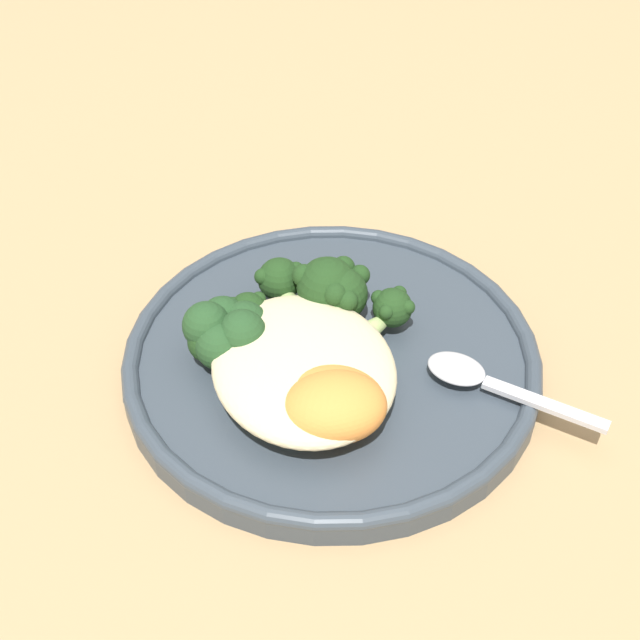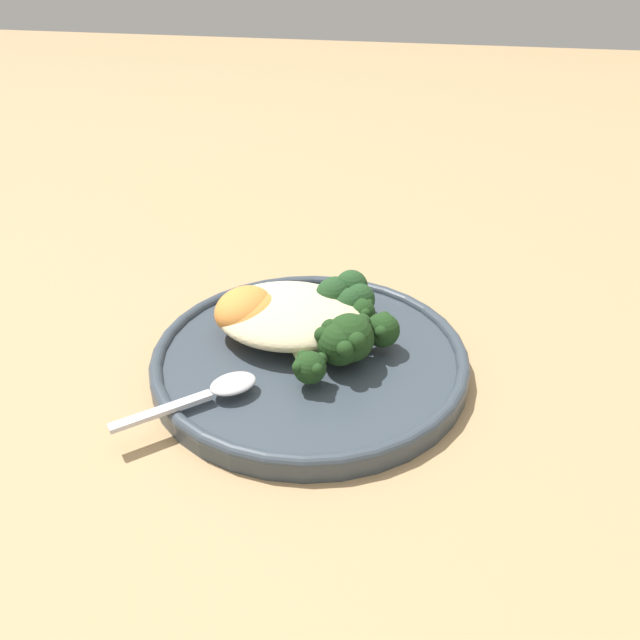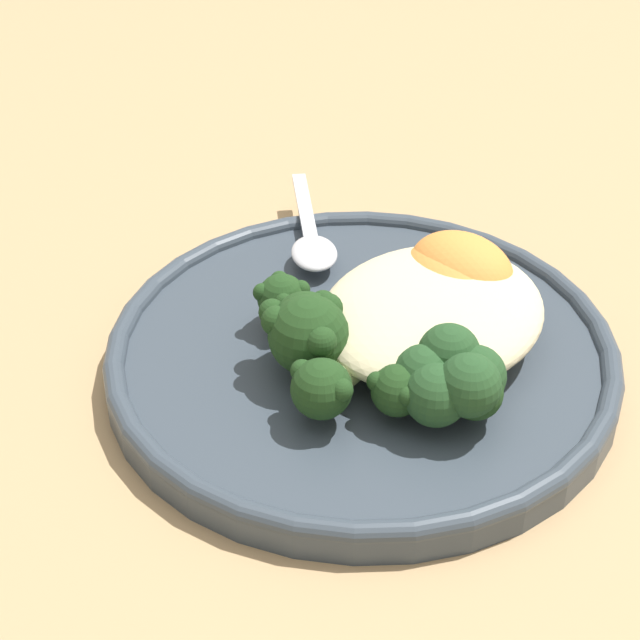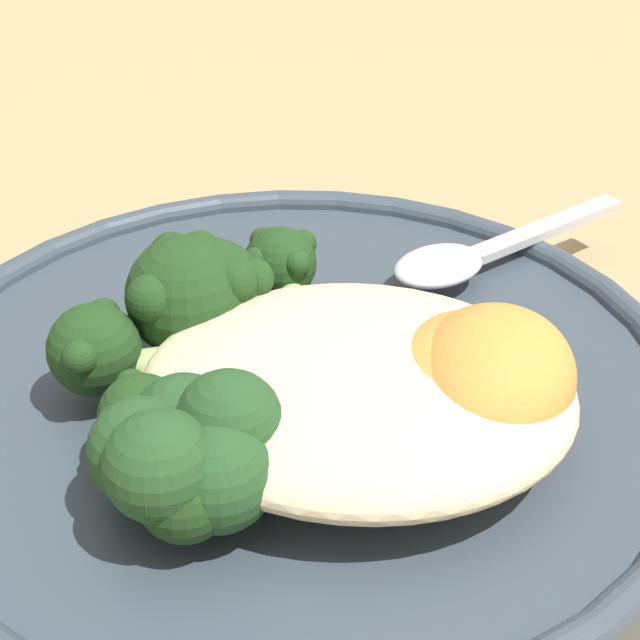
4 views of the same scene
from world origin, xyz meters
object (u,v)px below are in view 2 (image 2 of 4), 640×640
Objects in this scene: plate at (310,357)px; sweet_potato_chunk_1 at (244,309)px; broccoli_stalk_1 at (328,343)px; sweet_potato_chunk_0 at (253,314)px; broccoli_stalk_3 at (358,331)px; quinoa_mound at (290,314)px; kale_tuft at (345,296)px; broccoli_stalk_2 at (346,337)px; broccoli_stalk_0 at (304,356)px; broccoli_stalk_4 at (340,318)px; broccoli_stalk_5 at (333,303)px; spoon at (217,390)px.

sweet_potato_chunk_1 reaches higher than plate.
broccoli_stalk_1 reaches higher than sweet_potato_chunk_0.
broccoli_stalk_3 is 0.10m from sweet_potato_chunk_0.
broccoli_stalk_1 is at bearing -42.08° from quinoa_mound.
kale_tuft reaches higher than broccoli_stalk_3.
broccoli_stalk_2 is 0.08m from kale_tuft.
broccoli_stalk_0 reaches higher than plate.
broccoli_stalk_1 is (0.02, -0.01, 0.03)m from plate.
broccoli_stalk_2 is at bearing -106.67° from broccoli_stalk_4.
broccoli_stalk_5 is at bearing 119.22° from broccoli_stalk_3.
broccoli_stalk_2 is at bearing -133.31° from broccoli_stalk_5.
broccoli_stalk_2 reaches higher than broccoli_stalk_1.
broccoli_stalk_4 is at bearing 12.41° from sweet_potato_chunk_0.
broccoli_stalk_2 is at bearing 174.69° from spoon.
quinoa_mound is 0.06m from kale_tuft.
spoon is (-0.06, -0.05, -0.01)m from broccoli_stalk_0.
kale_tuft is (-0.01, 0.07, -0.00)m from broccoli_stalk_2.
spoon is (0.01, -0.10, -0.02)m from sweet_potato_chunk_1.
kale_tuft reaches higher than spoon.
broccoli_stalk_2 is at bearing -12.72° from plate.
sweet_potato_chunk_1 is (-0.10, 0.03, -0.00)m from broccoli_stalk_2.
sweet_potato_chunk_0 is at bearing -176.48° from broccoli_stalk_2.
broccoli_stalk_0 is 0.06m from broccoli_stalk_3.
broccoli_stalk_5 is at bearing 81.85° from broccoli_stalk_4.
kale_tuft reaches higher than broccoli_stalk_5.
sweet_potato_chunk_1 is at bearing -152.15° from kale_tuft.
kale_tuft reaches higher than sweet_potato_chunk_0.
broccoli_stalk_0 and broccoli_stalk_4 have the same top height.
broccoli_stalk_5 is at bearing 82.63° from plate.
broccoli_stalk_3 is at bearing -118.41° from broccoli_stalk_5.
broccoli_stalk_2 is 1.46× the size of kale_tuft.
sweet_potato_chunk_0 is at bearing 161.82° from plate.
broccoli_stalk_4 is (0.02, 0.07, -0.00)m from broccoli_stalk_0.
broccoli_stalk_5 is (-0.03, 0.05, -0.00)m from broccoli_stalk_3.
broccoli_stalk_1 is at bearing -22.44° from sweet_potato_chunk_0.
broccoli_stalk_2 is at bearing -78.95° from kale_tuft.
broccoli_stalk_2 is at bearing 97.40° from broccoli_stalk_0.
broccoli_stalk_1 is (0.02, 0.02, 0.01)m from broccoli_stalk_0.
broccoli_stalk_3 is at bearing 93.71° from broccoli_stalk_2.
broccoli_stalk_5 is at bearing 129.34° from broccoli_stalk_2.
kale_tuft is (0.01, 0.00, 0.01)m from broccoli_stalk_5.
sweet_potato_chunk_0 is (-0.08, -0.02, 0.01)m from broccoli_stalk_4.
broccoli_stalk_3 reaches higher than broccoli_stalk_5.
broccoli_stalk_0 is at bearing -64.17° from quinoa_mound.
spoon is at bearing -107.02° from broccoli_stalk_1.
broccoli_stalk_2 is (0.01, 0.01, 0.00)m from broccoli_stalk_1.
broccoli_stalk_4 is at bearing 10.76° from quinoa_mound.
broccoli_stalk_0 is 1.18× the size of broccoli_stalk_4.
broccoli_stalk_1 is at bearing -89.75° from kale_tuft.
broccoli_stalk_2 reaches higher than broccoli_stalk_0.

